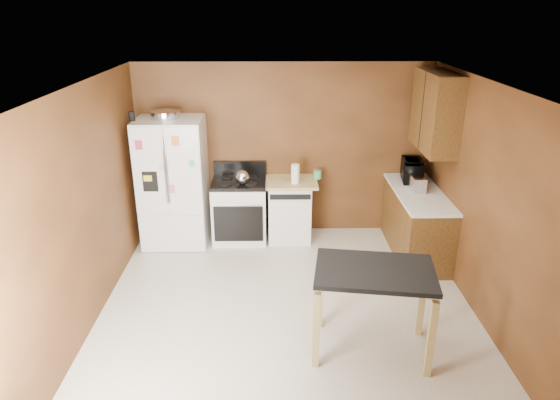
{
  "coord_description": "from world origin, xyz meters",
  "views": [
    {
      "loc": [
        -0.15,
        -4.74,
        3.24
      ],
      "look_at": [
        -0.07,
        0.85,
        1.03
      ],
      "focal_mm": 32.0,
      "sensor_mm": 36.0,
      "label": 1
    }
  ],
  "objects_px": {
    "toaster": "(418,184)",
    "dishwasher": "(289,209)",
    "refrigerator": "(174,182)",
    "pen_cup": "(132,116)",
    "island": "(374,283)",
    "microwave": "(412,171)",
    "green_canister": "(318,174)",
    "kettle": "(242,177)",
    "gas_range": "(240,209)",
    "paper_towel": "(295,174)",
    "roasting_pan": "(165,115)"
  },
  "relations": [
    {
      "from": "roasting_pan",
      "to": "toaster",
      "type": "xyz_separation_m",
      "value": [
        3.37,
        -0.42,
        -0.85
      ]
    },
    {
      "from": "pen_cup",
      "to": "island",
      "type": "bearing_deg",
      "value": -40.4
    },
    {
      "from": "microwave",
      "to": "refrigerator",
      "type": "xyz_separation_m",
      "value": [
        -3.36,
        -0.05,
        -0.13
      ]
    },
    {
      "from": "roasting_pan",
      "to": "pen_cup",
      "type": "relative_size",
      "value": 3.26
    },
    {
      "from": "toaster",
      "to": "dishwasher",
      "type": "xyz_separation_m",
      "value": [
        -1.69,
        0.46,
        -0.55
      ]
    },
    {
      "from": "green_canister",
      "to": "microwave",
      "type": "relative_size",
      "value": 0.25
    },
    {
      "from": "toaster",
      "to": "pen_cup",
      "type": "bearing_deg",
      "value": 175.05
    },
    {
      "from": "dishwasher",
      "to": "gas_range",
      "type": "bearing_deg",
      "value": -178.06
    },
    {
      "from": "gas_range",
      "to": "refrigerator",
      "type": "bearing_deg",
      "value": -176.19
    },
    {
      "from": "roasting_pan",
      "to": "gas_range",
      "type": "height_order",
      "value": "roasting_pan"
    },
    {
      "from": "pen_cup",
      "to": "green_canister",
      "type": "relative_size",
      "value": 0.99
    },
    {
      "from": "pen_cup",
      "to": "refrigerator",
      "type": "xyz_separation_m",
      "value": [
        0.45,
        0.11,
        -0.96
      ]
    },
    {
      "from": "kettle",
      "to": "roasting_pan",
      "type": "bearing_deg",
      "value": 172.79
    },
    {
      "from": "pen_cup",
      "to": "toaster",
      "type": "xyz_separation_m",
      "value": [
        3.77,
        -0.27,
        -0.86
      ]
    },
    {
      "from": "refrigerator",
      "to": "gas_range",
      "type": "distance_m",
      "value": 1.01
    },
    {
      "from": "paper_towel",
      "to": "green_canister",
      "type": "distance_m",
      "value": 0.39
    },
    {
      "from": "toaster",
      "to": "refrigerator",
      "type": "bearing_deg",
      "value": 172.67
    },
    {
      "from": "paper_towel",
      "to": "gas_range",
      "type": "distance_m",
      "value": 0.98
    },
    {
      "from": "paper_towel",
      "to": "island",
      "type": "relative_size",
      "value": 0.22
    },
    {
      "from": "microwave",
      "to": "refrigerator",
      "type": "height_order",
      "value": "refrigerator"
    },
    {
      "from": "microwave",
      "to": "refrigerator",
      "type": "bearing_deg",
      "value": 98.25
    },
    {
      "from": "pen_cup",
      "to": "paper_towel",
      "type": "distance_m",
      "value": 2.31
    },
    {
      "from": "roasting_pan",
      "to": "kettle",
      "type": "height_order",
      "value": "roasting_pan"
    },
    {
      "from": "green_canister",
      "to": "toaster",
      "type": "bearing_deg",
      "value": -23.2
    },
    {
      "from": "kettle",
      "to": "green_canister",
      "type": "relative_size",
      "value": 1.63
    },
    {
      "from": "green_canister",
      "to": "island",
      "type": "bearing_deg",
      "value": -83.16
    },
    {
      "from": "dishwasher",
      "to": "pen_cup",
      "type": "bearing_deg",
      "value": -174.72
    },
    {
      "from": "roasting_pan",
      "to": "pen_cup",
      "type": "xyz_separation_m",
      "value": [
        -0.4,
        -0.16,
        0.01
      ]
    },
    {
      "from": "gas_range",
      "to": "roasting_pan",
      "type": "bearing_deg",
      "value": -179.26
    },
    {
      "from": "gas_range",
      "to": "dishwasher",
      "type": "height_order",
      "value": "gas_range"
    },
    {
      "from": "green_canister",
      "to": "dishwasher",
      "type": "relative_size",
      "value": 0.14
    },
    {
      "from": "pen_cup",
      "to": "refrigerator",
      "type": "relative_size",
      "value": 0.07
    },
    {
      "from": "refrigerator",
      "to": "pen_cup",
      "type": "bearing_deg",
      "value": -166.64
    },
    {
      "from": "roasting_pan",
      "to": "island",
      "type": "relative_size",
      "value": 0.32
    },
    {
      "from": "toaster",
      "to": "refrigerator",
      "type": "distance_m",
      "value": 3.35
    },
    {
      "from": "paper_towel",
      "to": "refrigerator",
      "type": "xyz_separation_m",
      "value": [
        -1.7,
        0.02,
        -0.13
      ]
    },
    {
      "from": "kettle",
      "to": "island",
      "type": "relative_size",
      "value": 0.16
    },
    {
      "from": "toaster",
      "to": "dishwasher",
      "type": "distance_m",
      "value": 1.84
    },
    {
      "from": "refrigerator",
      "to": "gas_range",
      "type": "height_order",
      "value": "refrigerator"
    },
    {
      "from": "pen_cup",
      "to": "kettle",
      "type": "bearing_deg",
      "value": 1.07
    },
    {
      "from": "microwave",
      "to": "toaster",
      "type": "bearing_deg",
      "value": -176.92
    },
    {
      "from": "microwave",
      "to": "dishwasher",
      "type": "distance_m",
      "value": 1.82
    },
    {
      "from": "pen_cup",
      "to": "toaster",
      "type": "bearing_deg",
      "value": -4.08
    },
    {
      "from": "microwave",
      "to": "pen_cup",
      "type": "bearing_deg",
      "value": 99.75
    },
    {
      "from": "toaster",
      "to": "dishwasher",
      "type": "bearing_deg",
      "value": 163.89
    },
    {
      "from": "paper_towel",
      "to": "kettle",
      "type": "bearing_deg",
      "value": -175.3
    },
    {
      "from": "refrigerator",
      "to": "kettle",
      "type": "bearing_deg",
      "value": -4.75
    },
    {
      "from": "refrigerator",
      "to": "paper_towel",
      "type": "bearing_deg",
      "value": -0.67
    },
    {
      "from": "microwave",
      "to": "island",
      "type": "height_order",
      "value": "microwave"
    },
    {
      "from": "refrigerator",
      "to": "dishwasher",
      "type": "xyz_separation_m",
      "value": [
        1.63,
        0.09,
        -0.45
      ]
    }
  ]
}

